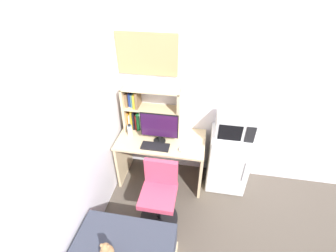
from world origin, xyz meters
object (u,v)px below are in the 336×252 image
mini_fridge (228,160)px  wall_corkboard (147,54)px  keyboard (155,146)px  water_bottle (130,130)px  monitor (159,127)px  hutch_bookshelf (144,110)px  microwave (235,125)px  teddy_bear (107,252)px  desk_chair (159,197)px  computer_mouse (181,149)px

mini_fridge → wall_corkboard: (-1.16, 0.24, 1.36)m
keyboard → water_bottle: (-0.39, 0.18, 0.08)m
monitor → water_bottle: (-0.43, 0.05, -0.15)m
hutch_bookshelf → microwave: (1.22, -0.14, -0.01)m
hutch_bookshelf → teddy_bear: bearing=-87.8°
hutch_bookshelf → desk_chair: (0.38, -0.86, -0.68)m
computer_mouse → mini_fridge: mini_fridge is taller
hutch_bookshelf → monitor: 0.38m
mini_fridge → teddy_bear: 1.93m
keyboard → desk_chair: desk_chair is taller
hutch_bookshelf → monitor: (0.27, -0.26, -0.06)m
hutch_bookshelf → mini_fridge: size_ratio=0.85×
keyboard → water_bottle: bearing=155.2°
water_bottle → mini_fridge: bearing=3.0°
microwave → desk_chair: size_ratio=0.55×
computer_mouse → mini_fridge: bearing=21.8°
monitor → mini_fridge: (0.95, 0.13, -0.55)m
desk_chair → teddy_bear: (-0.32, -0.82, 0.19)m
wall_corkboard → monitor: bearing=-59.6°
monitor → water_bottle: monitor is taller
keyboard → microwave: 1.05m
keyboard → mini_fridge: (0.98, 0.26, -0.32)m
computer_mouse → mini_fridge: 0.77m
keyboard → water_bottle: 0.44m
hutch_bookshelf → teddy_bear: (0.06, -1.68, -0.49)m
water_bottle → mini_fridge: water_bottle is taller
monitor → keyboard: (-0.03, -0.13, -0.23)m
teddy_bear → keyboard: bearing=82.3°
teddy_bear → microwave: bearing=53.2°
teddy_bear → wall_corkboard: 2.17m
keyboard → computer_mouse: computer_mouse is taller
water_bottle → desk_chair: water_bottle is taller
mini_fridge → microwave: 0.60m
microwave → mini_fridge: bearing=-90.1°
water_bottle → wall_corkboard: size_ratio=0.24×
desk_chair → teddy_bear: bearing=-111.2°
monitor → desk_chair: monitor is taller
teddy_bear → water_bottle: bearing=98.5°
monitor → water_bottle: size_ratio=2.70×
water_bottle → wall_corkboard: 1.03m
keyboard → teddy_bear: bearing=-97.7°
hutch_bookshelf → monitor: bearing=-44.4°
water_bottle → desk_chair: size_ratio=0.22×
mini_fridge → teddy_bear: bearing=-126.8°
computer_mouse → water_bottle: 0.76m
computer_mouse → wall_corkboard: bearing=136.5°
monitor → computer_mouse: (0.31, -0.13, -0.22)m
keyboard → computer_mouse: size_ratio=4.38×
mini_fridge → desk_chair: bearing=-139.1°
hutch_bookshelf → computer_mouse: 0.75m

